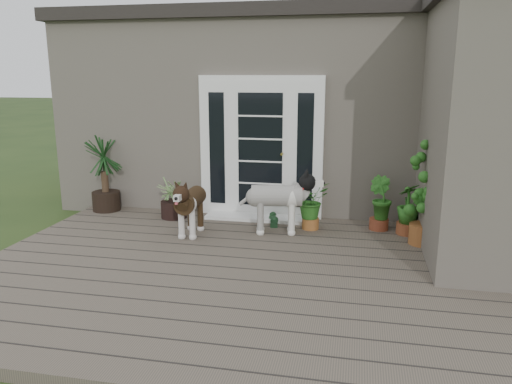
# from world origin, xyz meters

# --- Properties ---
(deck) EXTENTS (6.20, 4.60, 0.12)m
(deck) POSITION_xyz_m (0.00, 0.40, 0.06)
(deck) COLOR #6B5B4C
(deck) RESTS_ON ground
(house_main) EXTENTS (7.40, 4.00, 3.10)m
(house_main) POSITION_xyz_m (0.00, 4.65, 1.55)
(house_main) COLOR #665E54
(house_main) RESTS_ON ground
(roof_main) EXTENTS (7.60, 4.20, 0.20)m
(roof_main) POSITION_xyz_m (0.00, 4.65, 3.20)
(roof_main) COLOR #2D2826
(roof_main) RESTS_ON house_main
(house_wing) EXTENTS (1.60, 2.40, 3.10)m
(house_wing) POSITION_xyz_m (2.90, 1.50, 1.55)
(house_wing) COLOR #665E54
(house_wing) RESTS_ON ground
(door_unit) EXTENTS (1.90, 0.14, 2.15)m
(door_unit) POSITION_xyz_m (-0.20, 2.60, 1.19)
(door_unit) COLOR white
(door_unit) RESTS_ON deck
(door_step) EXTENTS (1.60, 0.40, 0.05)m
(door_step) POSITION_xyz_m (-0.20, 2.40, 0.14)
(door_step) COLOR white
(door_step) RESTS_ON deck
(brindle_dog) EXTENTS (0.39, 0.87, 0.72)m
(brindle_dog) POSITION_xyz_m (-0.95, 1.47, 0.48)
(brindle_dog) COLOR #3F2B17
(brindle_dog) RESTS_ON deck
(white_dog) EXTENTS (1.00, 0.56, 0.78)m
(white_dog) POSITION_xyz_m (0.19, 1.77, 0.51)
(white_dog) COLOR beige
(white_dog) RESTS_ON deck
(spider_plant) EXTENTS (0.75, 0.75, 0.70)m
(spider_plant) POSITION_xyz_m (-1.49, 2.21, 0.47)
(spider_plant) COLOR #809C60
(spider_plant) RESTS_ON deck
(yucca) EXTENTS (1.10, 1.10, 1.22)m
(yucca) POSITION_xyz_m (-2.72, 2.40, 0.73)
(yucca) COLOR black
(yucca) RESTS_ON deck
(herb_a) EXTENTS (0.68, 0.68, 0.62)m
(herb_a) POSITION_xyz_m (0.63, 2.06, 0.43)
(herb_a) COLOR #285F1B
(herb_a) RESTS_ON deck
(herb_b) EXTENTS (0.52, 0.52, 0.56)m
(herb_b) POSITION_xyz_m (1.59, 2.23, 0.40)
(herb_b) COLOR #255317
(herb_b) RESTS_ON deck
(herb_c) EXTENTS (0.52, 0.52, 0.57)m
(herb_c) POSITION_xyz_m (1.97, 2.09, 0.41)
(herb_c) COLOR #1B5F1B
(herb_c) RESTS_ON deck
(sapling) EXTENTS (0.65, 0.65, 1.88)m
(sapling) POSITION_xyz_m (2.13, 1.70, 1.06)
(sapling) COLOR #1D611B
(sapling) RESTS_ON deck
(clog_left) EXTENTS (0.18, 0.32, 0.09)m
(clog_left) POSITION_xyz_m (0.10, 2.12, 0.17)
(clog_left) COLOR black
(clog_left) RESTS_ON deck
(clog_right) EXTENTS (0.15, 0.29, 0.08)m
(clog_right) POSITION_xyz_m (0.02, 2.40, 0.16)
(clog_right) COLOR #143318
(clog_right) RESTS_ON deck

